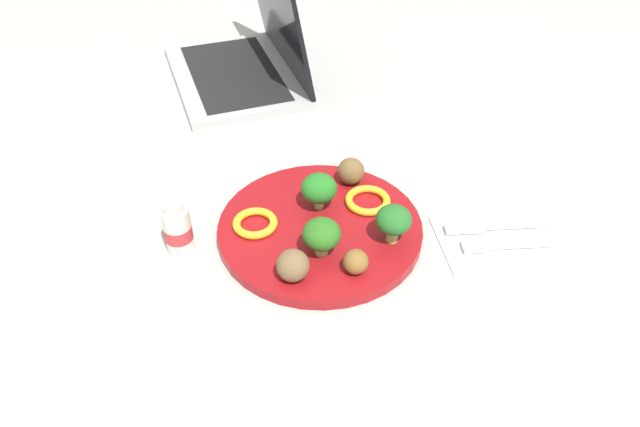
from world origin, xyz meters
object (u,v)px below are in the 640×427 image
at_px(broccoli_floret_back_right, 319,235).
at_px(pepper_ring_near_rim, 255,222).
at_px(broccoli_floret_far_rim, 394,221).
at_px(meatball_near_rim, 356,262).
at_px(knife, 492,227).
at_px(yogurt_bottle, 178,229).
at_px(meatball_far_rim, 351,171).
at_px(fork, 501,245).
at_px(broccoli_floret_mid_right, 322,189).
at_px(laptop, 247,59).
at_px(pepper_ring_center, 368,200).
at_px(meatball_mid_left, 293,265).
at_px(napkin, 501,239).
at_px(plate, 320,229).

height_order(broccoli_floret_back_right, pepper_ring_near_rim, broccoli_floret_back_right).
relative_size(broccoli_floret_far_rim, meatball_near_rim, 1.70).
height_order(pepper_ring_near_rim, knife, pepper_ring_near_rim).
distance_m(broccoli_floret_back_right, yogurt_bottle, 0.19).
relative_size(meatball_far_rim, fork, 0.33).
xyz_separation_m(broccoli_floret_mid_right, meatball_near_rim, (-0.04, 0.13, -0.02)).
xyz_separation_m(broccoli_floret_mid_right, laptop, (0.13, -0.42, -0.01)).
relative_size(meatball_near_rim, meatball_far_rim, 0.81).
bearing_deg(pepper_ring_center, broccoli_floret_mid_right, 5.26).
distance_m(broccoli_floret_back_right, meatball_mid_left, 0.06).
xyz_separation_m(broccoli_floret_back_right, broccoli_floret_mid_right, (-0.01, -0.09, 0.00)).
height_order(broccoli_floret_far_rim, meatball_mid_left, broccoli_floret_far_rim).
height_order(meatball_mid_left, knife, meatball_mid_left).
height_order(broccoli_floret_back_right, knife, broccoli_floret_back_right).
bearing_deg(broccoli_floret_far_rim, meatball_near_rim, 46.33).
relative_size(meatball_mid_left, napkin, 0.24).
relative_size(pepper_ring_near_rim, pepper_ring_center, 0.95).
distance_m(pepper_ring_near_rim, napkin, 0.34).
height_order(meatball_mid_left, laptop, laptop).
height_order(pepper_ring_center, laptop, laptop).
xyz_separation_m(broccoli_floret_far_rim, meatball_mid_left, (0.13, 0.06, -0.01)).
bearing_deg(knife, napkin, 117.50).
relative_size(meatball_far_rim, knife, 0.27).
xyz_separation_m(meatball_mid_left, yogurt_bottle, (0.15, -0.07, -0.00)).
xyz_separation_m(broccoli_floret_mid_right, pepper_ring_near_rim, (0.09, 0.04, -0.03)).
height_order(meatball_mid_left, fork, meatball_mid_left).
bearing_deg(meatball_near_rim, pepper_ring_center, -101.95).
bearing_deg(meatball_far_rim, meatball_near_rim, 87.62).
distance_m(broccoli_floret_back_right, broccoli_floret_far_rim, 0.10).
bearing_deg(broccoli_floret_mid_right, napkin, 166.08).
bearing_deg(laptop, meatball_near_rim, 106.73).
distance_m(meatball_far_rim, yogurt_bottle, 0.26).
height_order(plate, broccoli_floret_mid_right, broccoli_floret_mid_right).
xyz_separation_m(broccoli_floret_mid_right, yogurt_bottle, (0.19, 0.06, -0.01)).
xyz_separation_m(broccoli_floret_back_right, meatball_near_rim, (-0.04, 0.03, -0.02)).
xyz_separation_m(plate, meatball_far_rim, (-0.05, -0.09, 0.03)).
xyz_separation_m(broccoli_floret_back_right, meatball_far_rim, (-0.05, -0.15, -0.01)).
height_order(broccoli_floret_mid_right, yogurt_bottle, yogurt_bottle).
distance_m(meatball_mid_left, knife, 0.29).
distance_m(pepper_ring_near_rim, laptop, 0.46).
height_order(pepper_ring_near_rim, napkin, pepper_ring_near_rim).
distance_m(broccoli_floret_far_rim, pepper_ring_near_rim, 0.19).
relative_size(meatball_mid_left, knife, 0.28).
bearing_deg(broccoli_floret_back_right, plate, -93.34).
bearing_deg(plate, meatball_far_rim, -117.20).
bearing_deg(meatball_mid_left, broccoli_floret_back_right, -128.06).
xyz_separation_m(broccoli_floret_mid_right, napkin, (-0.24, 0.06, -0.05)).
height_order(broccoli_floret_back_right, fork, broccoli_floret_back_right).
bearing_deg(napkin, plate, -5.13).
bearing_deg(napkin, laptop, -52.37).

